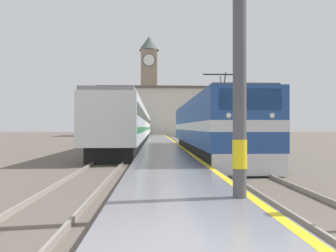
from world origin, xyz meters
TOP-DOWN VIEW (x-y plane):
  - ground_plane at (0.00, 30.00)m, footprint 200.00×200.00m
  - platform at (0.00, 25.00)m, footprint 3.09×140.00m
  - rail_track_near at (2.87, 25.00)m, footprint 2.84×140.00m
  - rail_track_far at (-2.90, 25.00)m, footprint 2.83×140.00m
  - locomotive_train at (2.87, 17.36)m, footprint 2.92×19.10m
  - passenger_train at (-2.90, 36.13)m, footprint 2.92×49.12m
  - catenary_mast at (1.20, 2.88)m, footprint 2.02×0.30m
  - clock_tower at (-1.89, 77.11)m, footprint 4.93×4.93m
  - station_building at (1.21, 67.17)m, footprint 26.89×8.90m

SIDE VIEW (x-z plane):
  - ground_plane at x=0.00m, z-range 0.00..0.00m
  - rail_track_near at x=2.87m, z-range -0.05..0.11m
  - rail_track_far at x=-2.90m, z-range -0.05..0.11m
  - platform at x=0.00m, z-range 0.00..0.41m
  - locomotive_train at x=2.87m, z-range -0.44..4.15m
  - passenger_train at x=-2.90m, z-range 0.15..3.97m
  - catenary_mast at x=1.20m, z-range 0.33..8.12m
  - station_building at x=1.21m, z-range 0.02..10.45m
  - clock_tower at x=-1.89m, z-range 0.81..25.26m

